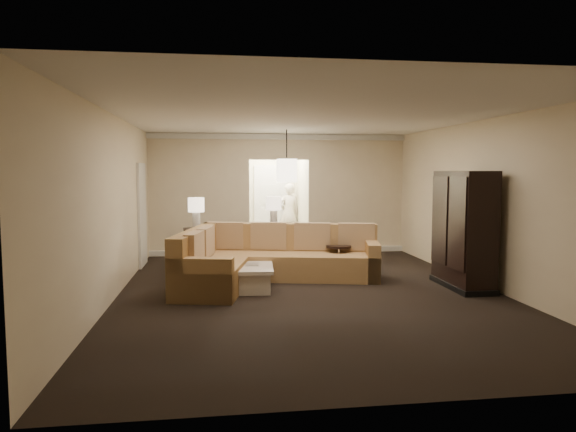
{
  "coord_description": "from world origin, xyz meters",
  "views": [
    {
      "loc": [
        -1.43,
        -7.95,
        1.94
      ],
      "look_at": [
        -0.18,
        1.2,
        1.13
      ],
      "focal_mm": 32.0,
      "sensor_mm": 36.0,
      "label": 1
    }
  ],
  "objects": [
    {
      "name": "sectional_sofa",
      "position": [
        -0.64,
        0.92,
        0.39
      ],
      "size": [
        3.72,
        2.76,
        0.98
      ],
      "rotation": [
        0.0,
        0.0,
        -0.21
      ],
      "color": "brown",
      "rests_on": "ground"
    },
    {
      "name": "ground",
      "position": [
        0.0,
        0.0,
        0.0
      ],
      "size": [
        8.0,
        8.0,
        0.0
      ],
      "primitive_type": "plane",
      "color": "black",
      "rests_on": "ground"
    },
    {
      "name": "crown_molding",
      "position": [
        0.0,
        3.95,
        2.73
      ],
      "size": [
        6.0,
        0.1,
        0.12
      ],
      "primitive_type": "cube",
      "color": "silver",
      "rests_on": "wall_back"
    },
    {
      "name": "person",
      "position": [
        0.45,
        5.6,
        0.89
      ],
      "size": [
        0.71,
        0.53,
        1.79
      ],
      "primitive_type": "imported",
      "rotation": [
        0.0,
        0.0,
        3.3
      ],
      "color": "beige",
      "rests_on": "ground"
    },
    {
      "name": "pendant_light",
      "position": [
        0.0,
        2.7,
        1.95
      ],
      "size": [
        0.38,
        0.38,
        1.09
      ],
      "color": "black",
      "rests_on": "ceiling"
    },
    {
      "name": "wall_left",
      "position": [
        -3.0,
        0.0,
        1.4
      ],
      "size": [
        0.04,
        8.0,
        2.8
      ],
      "primitive_type": "cube",
      "color": "beige",
      "rests_on": "ground"
    },
    {
      "name": "ceiling",
      "position": [
        0.0,
        0.0,
        2.8
      ],
      "size": [
        6.0,
        8.0,
        0.02
      ],
      "primitive_type": "cube",
      "color": "white",
      "rests_on": "wall_back"
    },
    {
      "name": "armoire",
      "position": [
        2.59,
        0.01,
        0.93
      ],
      "size": [
        0.58,
        1.35,
        1.94
      ],
      "color": "black",
      "rests_on": "ground"
    },
    {
      "name": "wall_back",
      "position": [
        0.0,
        4.0,
        1.4
      ],
      "size": [
        6.0,
        0.04,
        2.8
      ],
      "primitive_type": "cube",
      "color": "beige",
      "rests_on": "ground"
    },
    {
      "name": "drink_table",
      "position": [
        0.76,
        1.17,
        0.42
      ],
      "size": [
        0.46,
        0.46,
        0.58
      ],
      "rotation": [
        0.0,
        0.0,
        0.33
      ],
      "color": "black",
      "rests_on": "ground"
    },
    {
      "name": "table_lamp_right",
      "position": [
        -0.28,
        2.62,
        1.21
      ],
      "size": [
        0.32,
        0.32,
        0.61
      ],
      "color": "silver",
      "rests_on": "console_table"
    },
    {
      "name": "baseboard",
      "position": [
        0.0,
        3.95,
        0.06
      ],
      "size": [
        6.0,
        0.1,
        0.12
      ],
      "primitive_type": "cube",
      "color": "silver",
      "rests_on": "ground"
    },
    {
      "name": "table_lamp_left",
      "position": [
        -1.86,
        2.33,
        1.21
      ],
      "size": [
        0.32,
        0.32,
        0.61
      ],
      "color": "silver",
      "rests_on": "console_table"
    },
    {
      "name": "wall_right",
      "position": [
        3.0,
        0.0,
        1.4
      ],
      "size": [
        0.04,
        8.0,
        2.8
      ],
      "primitive_type": "cube",
      "color": "beige",
      "rests_on": "ground"
    },
    {
      "name": "console_table",
      "position": [
        -1.07,
        2.48,
        0.48
      ],
      "size": [
        2.12,
        0.83,
        0.8
      ],
      "rotation": [
        0.0,
        0.0,
        0.18
      ],
      "color": "black",
      "rests_on": "ground"
    },
    {
      "name": "coffee_table",
      "position": [
        -1.03,
        0.34,
        0.2
      ],
      "size": [
        1.04,
        1.04,
        0.41
      ],
      "rotation": [
        0.0,
        0.0,
        -0.08
      ],
      "color": "white",
      "rests_on": "ground"
    },
    {
      "name": "foyer",
      "position": [
        0.0,
        5.34,
        1.3
      ],
      "size": [
        1.44,
        2.02,
        2.8
      ],
      "color": "silver",
      "rests_on": "ground"
    },
    {
      "name": "wall_front",
      "position": [
        0.0,
        -4.0,
        1.4
      ],
      "size": [
        6.0,
        0.04,
        2.8
      ],
      "primitive_type": "cube",
      "color": "beige",
      "rests_on": "ground"
    },
    {
      "name": "side_door",
      "position": [
        -2.97,
        2.8,
        1.05
      ],
      "size": [
        0.05,
        0.9,
        2.1
      ],
      "primitive_type": "cube",
      "color": "silver",
      "rests_on": "ground"
    }
  ]
}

